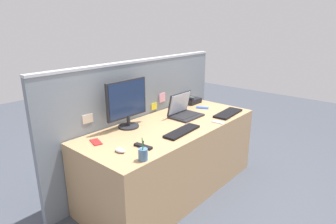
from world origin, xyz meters
TOP-DOWN VIEW (x-y plane):
  - ground_plane at (0.00, 0.00)m, footprint 10.00×10.00m
  - desk at (0.00, 0.00)m, footprint 1.98×0.82m
  - cubicle_divider at (-0.00, 0.45)m, footprint 2.41×0.08m
  - desktop_monitor at (-0.34, 0.28)m, footprint 0.48×0.21m
  - laptop at (0.28, 0.07)m, footprint 0.34×0.26m
  - desk_phone at (0.76, 0.32)m, footprint 0.22×0.18m
  - keyboard_main at (-0.11, -0.22)m, footprint 0.44×0.15m
  - keyboard_spare at (0.67, -0.27)m, footprint 0.44×0.19m
  - computer_mouse_right_hand at (-0.77, -0.11)m, footprint 0.07×0.10m
  - pen_cup at (-0.74, -0.35)m, footprint 0.07×0.07m
  - cell_phone_silver_slab at (0.35, -0.33)m, footprint 0.07×0.13m
  - cell_phone_blue_case at (0.67, 0.09)m, footprint 0.13×0.16m
  - cell_phone_red_case at (-0.78, 0.20)m, footprint 0.11×0.16m
  - tv_remote at (-0.58, -0.18)m, footprint 0.06×0.17m

SIDE VIEW (x-z plane):
  - ground_plane at x=0.00m, z-range 0.00..0.00m
  - desk at x=0.00m, z-range 0.00..0.74m
  - cubicle_divider at x=0.00m, z-range 0.00..1.36m
  - cell_phone_silver_slab at x=0.35m, z-range 0.74..0.75m
  - cell_phone_blue_case at x=0.67m, z-range 0.74..0.75m
  - cell_phone_red_case at x=-0.78m, z-range 0.74..0.75m
  - tv_remote at x=-0.58m, z-range 0.74..0.76m
  - keyboard_main at x=-0.11m, z-range 0.74..0.77m
  - keyboard_spare at x=0.67m, z-range 0.74..0.77m
  - computer_mouse_right_hand at x=-0.77m, z-range 0.74..0.78m
  - desk_phone at x=0.76m, z-range 0.73..0.83m
  - pen_cup at x=-0.74m, z-range 0.70..0.88m
  - laptop at x=0.28m, z-range 0.68..0.94m
  - desktop_monitor at x=-0.34m, z-range 0.76..1.24m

